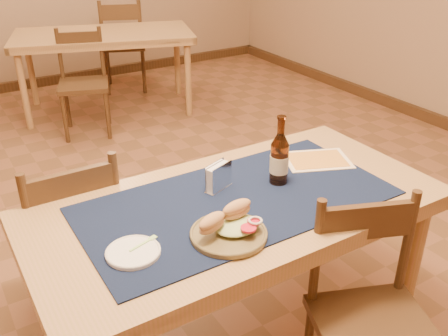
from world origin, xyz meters
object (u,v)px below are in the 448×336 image
back_table (104,41)px  sandwich_plate (230,228)px  chair_main_near (372,318)px  beer_bottle (279,159)px  napkin_holder (218,177)px  chair_main_far (72,236)px  main_table (237,219)px

back_table → sandwich_plate: 3.42m
chair_main_near → back_table: bearing=84.7°
beer_bottle → napkin_holder: beer_bottle is taller
chair_main_near → beer_bottle: beer_bottle is taller
chair_main_far → beer_bottle: beer_bottle is taller
back_table → beer_bottle: bearing=-96.6°
main_table → napkin_holder: bearing=98.8°
chair_main_far → sandwich_plate: 0.87m
chair_main_near → sandwich_plate: chair_main_near is taller
chair_main_near → sandwich_plate: bearing=139.0°
sandwich_plate → chair_main_near: bearing=-41.0°
main_table → chair_main_far: (-0.53, 0.53, -0.21)m
sandwich_plate → napkin_holder: 0.32m
back_table → chair_main_near: size_ratio=2.03×
chair_main_far → napkin_holder: 0.74m
chair_main_far → sandwich_plate: size_ratio=3.33×
chair_main_far → chair_main_near: chair_main_far is taller
chair_main_far → beer_bottle: 0.98m
sandwich_plate → napkin_holder: size_ratio=2.00×
chair_main_far → sandwich_plate: (0.38, -0.71, 0.32)m
chair_main_far → sandwich_plate: chair_main_far is taller
main_table → napkin_holder: size_ratio=11.99×
sandwich_plate → napkin_holder: bearing=65.9°
beer_bottle → napkin_holder: 0.26m
back_table → napkin_holder: size_ratio=13.33×
beer_bottle → chair_main_near: bearing=-88.1°
main_table → sandwich_plate: 0.26m
back_table → napkin_holder: napkin_holder is taller
chair_main_far → napkin_holder: (0.51, -0.42, 0.35)m
chair_main_far → napkin_holder: bearing=-39.3°
back_table → chair_main_near: 3.70m
beer_bottle → sandwich_plate: bearing=-149.9°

